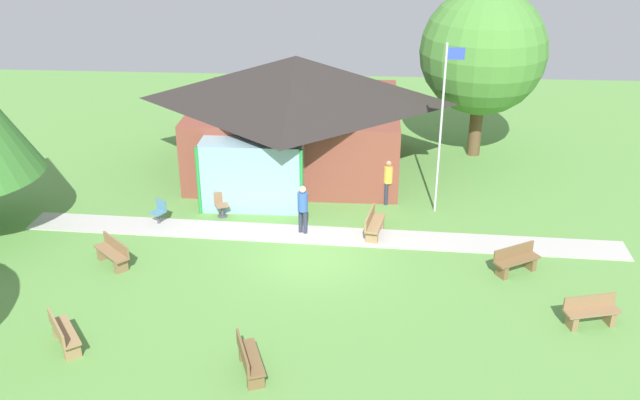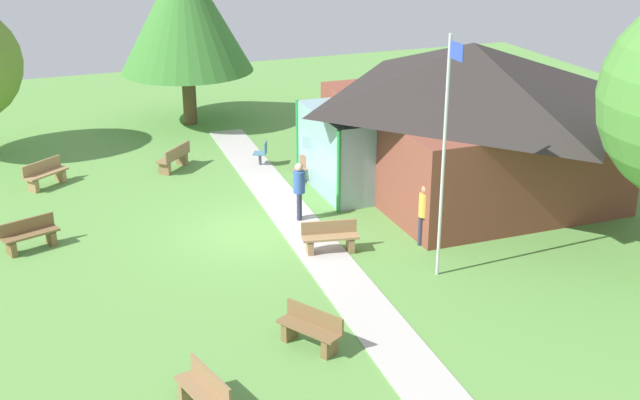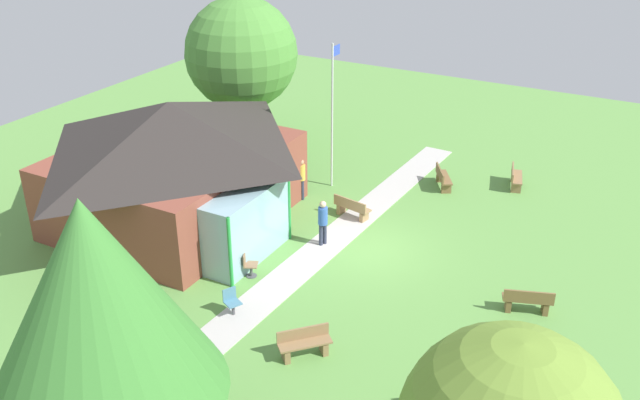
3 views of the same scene
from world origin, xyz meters
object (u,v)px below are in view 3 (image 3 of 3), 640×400
flagpole (333,110)px  bench_front_left (452,390)px  bench_mid_left (304,344)px  patio_chair_west (232,303)px  tree_west_hedge (95,302)px  bench_front_center (528,301)px  visitor_near_flagpole (301,176)px  bench_rear_near_path (352,208)px  tree_behind_pavilion_right (241,54)px  pavilion (176,160)px  bench_mid_right (443,178)px  bench_lawn_far_right (515,178)px  visitor_on_path (323,220)px  patio_chair_porch_left (249,265)px

flagpole → bench_front_left: size_ratio=4.13×
bench_mid_left → patio_chair_west: 2.97m
tree_west_hedge → bench_front_center: bearing=-32.7°
flagpole → patio_chair_west: flagpole is taller
visitor_near_flagpole → bench_front_left: bearing=-10.9°
bench_rear_near_path → tree_west_hedge: size_ratio=0.23×
bench_front_left → tree_behind_pavilion_right: (12.20, 14.56, 4.05)m
bench_mid_left → pavilion: bearing=-77.2°
bench_mid_right → patio_chair_west: 11.97m
flagpole → bench_mid_right: size_ratio=4.00×
pavilion → visitor_near_flagpole: bearing=-41.0°
bench_lawn_far_right → pavilion: bearing=-64.1°
visitor_on_path → patio_chair_west: bearing=18.0°
flagpole → bench_mid_right: bearing=-63.6°
flagpole → bench_rear_near_path: size_ratio=3.90×
patio_chair_west → tree_west_hedge: bearing=37.6°
visitor_near_flagpole → tree_behind_pavilion_right: (3.80, 5.31, 3.43)m
bench_rear_near_path → tree_behind_pavilion_right: bearing=162.0°
bench_mid_right → tree_behind_pavilion_right: tree_behind_pavilion_right is taller
pavilion → patio_chair_west: pavilion is taller
pavilion → visitor_on_path: (0.81, -5.76, -1.40)m
bench_rear_near_path → bench_mid_left: (-8.04, -2.52, 0.00)m
bench_mid_left → tree_behind_pavilion_right: bearing=-96.7°
bench_lawn_far_right → visitor_near_flagpole: size_ratio=0.90×
bench_front_left → visitor_near_flagpole: (8.40, 9.26, 0.62)m
bench_rear_near_path → patio_chair_porch_left: size_ratio=1.81×
bench_mid_right → visitor_on_path: visitor_on_path is taller
bench_front_center → visitor_near_flagpole: 10.59m
bench_front_center → bench_mid_left: (-5.04, 4.93, 0.00)m
bench_front_left → bench_mid_right: size_ratio=0.97×
bench_front_left → bench_mid_left: same height
bench_front_center → tree_west_hedge: bearing=-142.4°
bench_front_left → visitor_near_flagpole: size_ratio=0.84×
tree_west_hedge → tree_behind_pavilion_right: size_ratio=0.97×
bench_front_left → bench_rear_near_path: 10.37m
pavilion → bench_rear_near_path: 6.87m
tree_west_hedge → patio_chair_west: bearing=10.9°
flagpole → visitor_on_path: (-4.61, -2.06, -2.31)m
flagpole → bench_mid_left: (-10.28, -4.56, -2.92)m
bench_front_center → bench_rear_near_path: bearing=138.3°
bench_lawn_far_right → patio_chair_west: 14.18m
flagpole → bench_lawn_far_right: 8.24m
bench_rear_near_path → visitor_near_flagpole: visitor_near_flagpole is taller
bench_mid_right → patio_chair_porch_left: patio_chair_porch_left is taller
pavilion → flagpole: (5.42, -3.70, 0.91)m
bench_mid_left → bench_lawn_far_right: (13.84, -2.27, 0.00)m
pavilion → bench_front_left: bearing=-110.7°
bench_lawn_far_right → bench_front_left: bearing=-6.5°
tree_behind_pavilion_right → flagpole: bearing=-109.6°
flagpole → bench_lawn_far_right: (3.56, -6.83, -2.92)m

